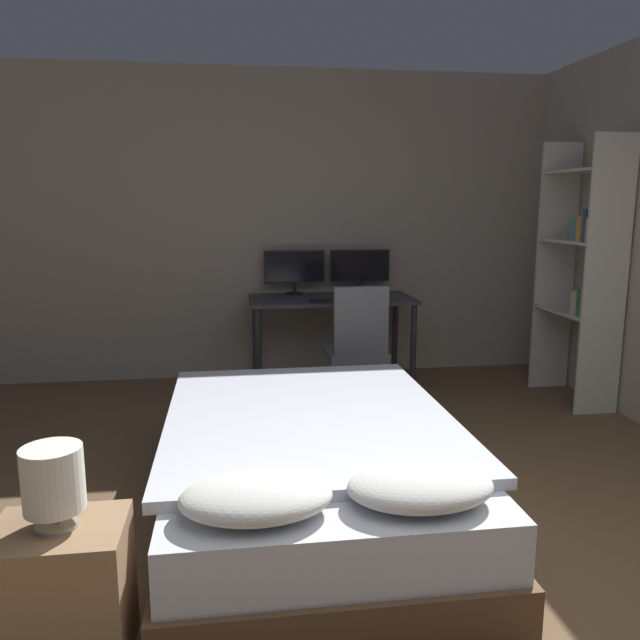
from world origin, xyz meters
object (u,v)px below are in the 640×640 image
Objects in this scene: bedside_lamp at (53,480)px; keyboard at (336,301)px; monitor_right at (360,268)px; computer_mouse at (372,299)px; bookshelf at (584,262)px; monitor_left at (294,269)px; bed at (312,471)px; desk at (332,308)px; office_chair at (357,361)px; nightstand at (63,595)px.

bedside_lamp is 0.67× the size of keyboard.
monitor_right is 7.69× the size of computer_mouse.
bedside_lamp is at bearing -115.95° from keyboard.
computer_mouse is at bearing 160.25° from bookshelf.
bedside_lamp is 0.52× the size of monitor_left.
bed is at bearing -94.14° from monitor_left.
keyboard is (1.44, 2.96, 0.11)m from bedside_lamp.
bed is at bearing -110.25° from computer_mouse.
desk is 3.33× the size of keyboard.
bookshelf reaches higher than desk.
monitor_left reaches higher than computer_mouse.
nightstand is at bearing -121.33° from office_chair.
computer_mouse reaches higher than bedside_lamp.
bookshelf is at bearing 36.44° from bedside_lamp.
desk is (1.44, 3.20, 0.42)m from nightstand.
bed is 5.02× the size of keyboard.
computer_mouse reaches higher than desk.
bed is 2.31m from computer_mouse.
monitor_left is 1.18m from office_chair.
keyboard is at bearing 163.29° from bookshelf.
office_chair is at bearing -83.45° from desk.
keyboard is (-0.29, -0.47, -0.22)m from monitor_right.
nightstand is 1.79× the size of bedside_lamp.
desk is 0.40m from computer_mouse.
computer_mouse is (1.74, 2.96, 0.11)m from bedside_lamp.
bedside_lamp reaches higher than desk.
bedside_lamp reaches higher than nightstand.
bookshelf is (1.83, -0.78, 0.44)m from desk.
monitor_left reaches higher than keyboard.
monitor_left reaches higher than desk.
monitor_right is (1.74, 3.44, 0.32)m from bedside_lamp.
nightstand is 3.70m from monitor_left.
monitor_left is 0.26× the size of bookshelf.
computer_mouse is 1.66m from bookshelf.
keyboard is (-0.00, -0.24, 0.10)m from desk.
monitor_right is (0.59, 0.00, 0.00)m from monitor_left.
desk is 0.68× the size of bookshelf.
monitor_right is at bearing 58.29° from keyboard.
bed is 3.89× the size of monitor_left.
bed is 2.80m from monitor_right.
keyboard is at bearing 180.00° from computer_mouse.
monitor_left is 0.79m from computer_mouse.
computer_mouse is 0.65m from office_chair.
bed is at bearing -101.57° from desk.
desk is at bearing 156.77° from bookshelf.
desk is 2.58× the size of monitor_left.
office_chair is 1.90m from bookshelf.
desk is at bearing -140.82° from monitor_right.
keyboard is at bearing -90.00° from desk.
keyboard is (0.48, 2.11, 0.51)m from bed.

